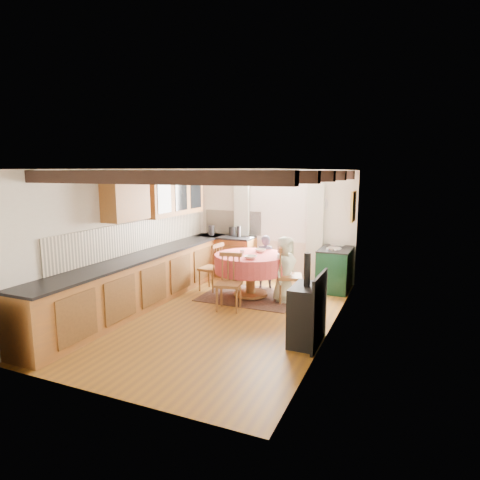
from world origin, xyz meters
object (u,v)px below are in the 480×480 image
at_px(cast_iron_stove, 306,299).
at_px(cup, 242,252).
at_px(dining_table, 251,275).
at_px(chair_left, 211,267).
at_px(child_right, 285,269).
at_px(chair_near, 229,282).
at_px(chair_right, 290,274).
at_px(child_far, 265,262).
at_px(aga_range, 335,269).

bearing_deg(cast_iron_stove, cup, 134.98).
relative_size(dining_table, cast_iron_stove, 1.06).
relative_size(chair_left, cast_iron_stove, 0.75).
bearing_deg(child_right, chair_near, 153.70).
relative_size(child_right, cup, 13.04).
height_order(dining_table, chair_right, chair_right).
distance_m(cast_iron_stove, child_far, 2.78).
height_order(aga_range, cup, cup).
relative_size(child_far, cup, 11.89).
height_order(dining_table, cast_iron_stove, cast_iron_stove).
height_order(dining_table, aga_range, aga_range).
distance_m(dining_table, cast_iron_stove, 2.30).
distance_m(chair_left, child_far, 1.12).
xyz_separation_m(chair_right, cup, (-0.93, -0.03, 0.35)).
xyz_separation_m(child_far, cup, (-0.21, -0.72, 0.32)).
xyz_separation_m(child_far, child_right, (0.62, -0.67, 0.05)).
relative_size(chair_right, cast_iron_stove, 0.81).
xyz_separation_m(child_right, cup, (-0.82, -0.05, 0.26)).
bearing_deg(aga_range, child_far, -161.67).
xyz_separation_m(aga_range, cast_iron_stove, (0.11, -2.82, 0.21)).
relative_size(chair_left, chair_right, 0.93).
relative_size(dining_table, child_right, 1.13).
bearing_deg(child_right, cast_iron_stove, -139.32).
xyz_separation_m(chair_near, cup, (-0.08, 0.80, 0.38)).
relative_size(chair_right, child_far, 0.94).
relative_size(dining_table, chair_near, 1.39).
height_order(dining_table, chair_left, chair_left).
distance_m(chair_left, cup, 0.85).
relative_size(chair_left, child_far, 0.88).
distance_m(dining_table, child_far, 0.67).
bearing_deg(chair_left, child_right, 93.73).
bearing_deg(chair_left, aga_range, 121.09).
relative_size(chair_left, child_right, 0.80).
height_order(chair_left, chair_right, chair_right).
xyz_separation_m(dining_table, aga_range, (1.40, 1.10, 0.02)).
bearing_deg(child_far, aga_range, -176.50).
distance_m(chair_near, cup, 0.89).
bearing_deg(cast_iron_stove, chair_left, 143.17).
height_order(dining_table, chair_near, chair_near).
bearing_deg(chair_near, cast_iron_stove, -40.36).
distance_m(chair_right, child_far, 1.00).
bearing_deg(chair_near, chair_left, 119.47).
distance_m(child_far, cup, 0.81).
relative_size(chair_near, child_right, 0.81).
distance_m(aga_range, child_far, 1.41).
height_order(chair_right, aga_range, chair_right).
bearing_deg(dining_table, child_far, 84.70).
bearing_deg(cup, chair_near, -84.06).
bearing_deg(dining_table, aga_range, 38.16).
height_order(aga_range, child_far, child_far).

